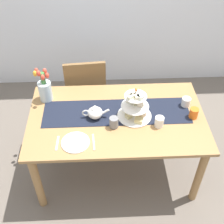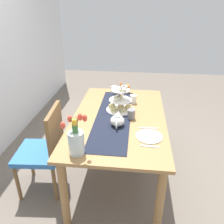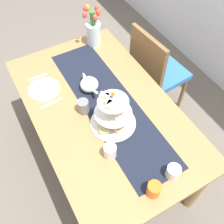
{
  "view_description": "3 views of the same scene",
  "coord_description": "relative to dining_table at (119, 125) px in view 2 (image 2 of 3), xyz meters",
  "views": [
    {
      "loc": [
        -0.13,
        -1.87,
        2.51
      ],
      "look_at": [
        -0.04,
        -0.02,
        0.8
      ],
      "focal_mm": 47.25,
      "sensor_mm": 36.0,
      "label": 1
    },
    {
      "loc": [
        -2.05,
        -0.16,
        1.8
      ],
      "look_at": [
        -0.05,
        0.07,
        0.8
      ],
      "focal_mm": 36.82,
      "sensor_mm": 36.0,
      "label": 2
    },
    {
      "loc": [
        1.0,
        -0.48,
        2.14
      ],
      "look_at": [
        0.09,
        0.03,
        0.75
      ],
      "focal_mm": 41.85,
      "sensor_mm": 36.0,
      "label": 3
    }
  ],
  "objects": [
    {
      "name": "fork_left",
      "position": [
        -0.49,
        -0.29,
        0.11
      ],
      "size": [
        0.02,
        0.15,
        0.01
      ],
      "primitive_type": "cube",
      "rotation": [
        0.0,
        0.0,
        -0.04
      ],
      "color": "silver",
      "rests_on": "dining_table"
    },
    {
      "name": "cream_jug",
      "position": [
        0.63,
        0.12,
        0.14
      ],
      "size": [
        0.08,
        0.08,
        0.08
      ],
      "primitive_type": "cylinder",
      "color": "white",
      "rests_on": "dining_table"
    },
    {
      "name": "mug_white_text",
      "position": [
        0.35,
        -0.13,
        0.15
      ],
      "size": [
        0.08,
        0.08,
        0.09
      ],
      "primitive_type": "cylinder",
      "color": "white",
      "rests_on": "dining_table"
    },
    {
      "name": "mug_orange",
      "position": [
        0.67,
        -0.04,
        0.15
      ],
      "size": [
        0.08,
        0.08,
        0.09
      ],
      "primitive_type": "cylinder",
      "color": "orange",
      "rests_on": "dining_table"
    },
    {
      "name": "teapot",
      "position": [
        -0.19,
        0.0,
        0.16
      ],
      "size": [
        0.24,
        0.13,
        0.14
      ],
      "color": "white",
      "rests_on": "table_runner"
    },
    {
      "name": "dinner_plate_left",
      "position": [
        -0.35,
        -0.29,
        0.11
      ],
      "size": [
        0.23,
        0.23,
        0.01
      ],
      "primitive_type": "cylinder",
      "color": "white",
      "rests_on": "dining_table"
    },
    {
      "name": "mug_grey",
      "position": [
        -0.03,
        -0.12,
        0.15
      ],
      "size": [
        0.08,
        0.08,
        0.09
      ],
      "primitive_type": "cylinder",
      "color": "slate",
      "rests_on": "table_runner"
    },
    {
      "name": "knife_left",
      "position": [
        -0.2,
        -0.29,
        0.11
      ],
      "size": [
        0.03,
        0.17,
        0.01
      ],
      "primitive_type": "cube",
      "rotation": [
        0.0,
        0.0,
        0.07
      ],
      "color": "silver",
      "rests_on": "dining_table"
    },
    {
      "name": "tulip_vase",
      "position": [
        -0.64,
        0.27,
        0.23
      ],
      "size": [
        0.14,
        0.18,
        0.35
      ],
      "color": "silver",
      "rests_on": "dining_table"
    },
    {
      "name": "tiered_cake_stand",
      "position": [
        0.16,
        0.0,
        0.2
      ],
      "size": [
        0.3,
        0.3,
        0.3
      ],
      "color": "beige",
      "rests_on": "table_runner"
    },
    {
      "name": "table_runner",
      "position": [
        0.0,
        0.06,
        0.1
      ],
      "size": [
        1.3,
        0.34,
        0.0
      ],
      "primitive_type": "cube",
      "color": "black",
      "rests_on": "dining_table"
    },
    {
      "name": "dining_table",
      "position": [
        0.0,
        0.0,
        0.0
      ],
      "size": [
        1.55,
        0.92,
        0.72
      ],
      "color": "#A37747",
      "rests_on": "ground_plane"
    },
    {
      "name": "ground_plane",
      "position": [
        0.0,
        0.0,
        -0.62
      ],
      "size": [
        8.0,
        8.0,
        0.0
      ],
      "primitive_type": "plane",
      "color": "#6B6056"
    },
    {
      "name": "chair_left",
      "position": [
        -0.3,
        0.69,
        -0.12
      ],
      "size": [
        0.45,
        0.45,
        0.91
      ],
      "color": "brown",
      "rests_on": "ground_plane"
    }
  ]
}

